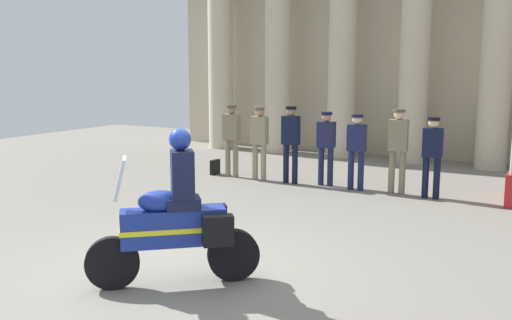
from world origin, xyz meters
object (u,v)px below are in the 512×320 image
Objects in this scene: officer_in_row_2 at (291,138)px; briefcase_on_ground at (215,167)px; motorcycle_with_rider at (179,220)px; officer_in_row_3 at (326,142)px; officer_in_row_6 at (432,151)px; officer_in_row_4 at (357,146)px; officer_in_row_5 at (398,144)px; officer_in_row_0 at (232,135)px; officer_in_row_1 at (259,137)px.

briefcase_on_ground is at bearing -7.63° from officer_in_row_2.
motorcycle_with_rider reaches higher than briefcase_on_ground.
officer_in_row_6 is at bearing 171.01° from officer_in_row_3.
officer_in_row_5 is at bearing 179.58° from officer_in_row_4.
officer_in_row_3 is at bearing -172.33° from officer_in_row_2.
officer_in_row_4 is 1.00× the size of officer_in_row_6.
officer_in_row_0 reaches higher than officer_in_row_1.
officer_in_row_4 is at bearing 176.30° from officer_in_row_2.
officer_in_row_2 is at bearing -117.45° from motorcycle_with_rider.
officer_in_row_4 is (1.53, 0.03, -0.07)m from officer_in_row_2.
briefcase_on_ground is (-2.09, 0.10, -0.85)m from officer_in_row_2.
officer_in_row_6 is at bearing 167.72° from officer_in_row_5.
officer_in_row_4 is 0.92× the size of officer_in_row_5.
officer_in_row_2 reaches higher than officer_in_row_3.
officer_in_row_4 reaches higher than briefcase_on_ground.
officer_in_row_1 is 3.91m from officer_in_row_6.
officer_in_row_5 is (3.20, 0.08, 0.04)m from officer_in_row_1.
officer_in_row_3 is 2.33m from officer_in_row_6.
officer_in_row_3 is 0.93× the size of officer_in_row_5.
briefcase_on_ground is (-5.19, 0.09, -0.78)m from officer_in_row_6.
officer_in_row_5 is at bearing 176.44° from officer_in_row_1.
officer_in_row_5 is (0.86, 0.07, 0.08)m from officer_in_row_4.
officer_in_row_6 is at bearing -145.72° from motorcycle_with_rider.
officer_in_row_4 is at bearing 174.86° from officer_in_row_0.
motorcycle_with_rider reaches higher than officer_in_row_4.
officer_in_row_3 is 1.01× the size of officer_in_row_4.
briefcase_on_ground is at bearing -4.90° from officer_in_row_5.
officer_in_row_0 is 0.76m from officer_in_row_1.
officer_in_row_0 is at bearing -5.37° from officer_in_row_6.
officer_in_row_3 is 0.86× the size of motorcycle_with_rider.
officer_in_row_1 is 1.60m from officer_in_row_3.
officer_in_row_6 is (2.32, -0.16, -0.00)m from officer_in_row_3.
officer_in_row_3 is (2.35, 0.13, -0.05)m from officer_in_row_0.
officer_in_row_3 reaches higher than officer_in_row_6.
briefcase_on_ground is (-3.57, 6.25, -0.61)m from motorcycle_with_rider.
officer_in_row_6 is 0.86× the size of motorcycle_with_rider.
officer_in_row_3 is at bearing 1.55° from briefcase_on_ground.
officer_in_row_6 is at bearing -0.95° from briefcase_on_ground.
officer_in_row_6 is at bearing 174.20° from officer_in_row_4.
motorcycle_with_rider is (0.70, -6.33, -0.17)m from officer_in_row_3.
officer_in_row_5 reaches higher than officer_in_row_3.
officer_in_row_1 is at bearing 173.56° from officer_in_row_0.
officer_in_row_5 is at bearing -139.23° from motorcycle_with_rider.
officer_in_row_1 is 4.71× the size of briefcase_on_ground.
officer_in_row_4 is 0.87m from officer_in_row_5.
motorcycle_with_rider is (-1.62, -6.16, -0.17)m from officer_in_row_6.
officer_in_row_3 is 4.53× the size of briefcase_on_ground.
officer_in_row_5 reaches higher than officer_in_row_0.
officer_in_row_4 is at bearing -5.80° from officer_in_row_6.
officer_in_row_0 is at bearing -104.73° from motorcycle_with_rider.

